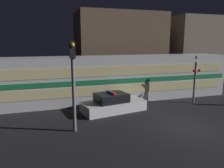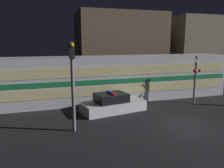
# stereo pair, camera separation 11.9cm
# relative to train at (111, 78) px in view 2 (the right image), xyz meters

# --- Properties ---
(ground_plane) EXTENTS (120.00, 120.00, 0.00)m
(ground_plane) POSITION_rel_train_xyz_m (2.42, -7.23, -1.86)
(ground_plane) COLOR black
(train) EXTENTS (21.07, 3.03, 3.72)m
(train) POSITION_rel_train_xyz_m (0.00, 0.00, 0.00)
(train) COLOR silver
(train) RESTS_ON ground_plane
(police_car) EXTENTS (4.74, 2.68, 1.44)m
(police_car) POSITION_rel_train_xyz_m (-0.78, -3.12, -1.33)
(police_car) COLOR silver
(police_car) RESTS_ON ground_plane
(crossing_signal_near) EXTENTS (0.70, 0.33, 3.82)m
(crossing_signal_near) POSITION_rel_train_xyz_m (6.13, -3.03, 0.22)
(crossing_signal_near) COLOR slate
(crossing_signal_near) RESTS_ON ground_plane
(traffic_light_corner) EXTENTS (0.30, 0.46, 4.95)m
(traffic_light_corner) POSITION_rel_train_xyz_m (-3.89, -5.89, 1.16)
(traffic_light_corner) COLOR slate
(traffic_light_corner) RESTS_ON ground_plane
(building_left) EXTENTS (9.88, 5.41, 8.16)m
(building_left) POSITION_rel_train_xyz_m (3.20, 6.87, 2.22)
(building_left) COLOR brown
(building_left) RESTS_ON ground_plane
(building_center) EXTENTS (6.70, 6.53, 8.03)m
(building_center) POSITION_rel_train_xyz_m (13.35, 7.45, 2.15)
(building_center) COLOR #726656
(building_center) RESTS_ON ground_plane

